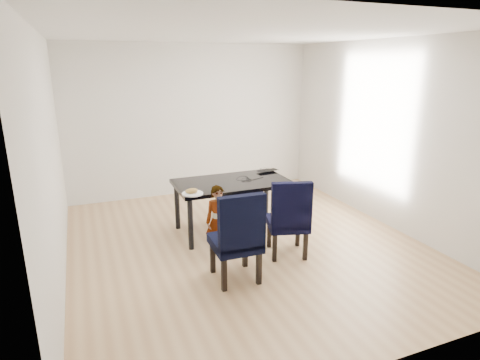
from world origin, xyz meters
name	(u,v)px	position (x,y,z in m)	size (l,w,h in m)	color
floor	(246,244)	(0.00, 0.00, -0.01)	(4.50, 5.00, 0.01)	tan
ceiling	(246,32)	(0.00, 0.00, 2.71)	(4.50, 5.00, 0.01)	white
wall_back	(193,121)	(0.00, 2.50, 1.35)	(4.50, 0.01, 2.70)	silver
wall_front	(384,212)	(0.00, -2.50, 1.35)	(4.50, 0.01, 2.70)	white
wall_left	(50,162)	(-2.25, 0.00, 1.35)	(0.01, 5.00, 2.70)	white
wall_right	(388,135)	(2.25, 0.00, 1.35)	(0.01, 5.00, 2.70)	silver
dining_table	(232,206)	(0.00, 0.50, 0.38)	(1.60, 0.90, 0.75)	black
chair_left	(235,235)	(-0.45, -0.77, 0.53)	(0.51, 0.53, 1.06)	black
chair_right	(287,216)	(0.38, -0.44, 0.51)	(0.49, 0.51, 1.01)	black
child	(219,221)	(-0.43, -0.15, 0.46)	(0.33, 0.22, 0.91)	orange
plate	(193,194)	(-0.67, 0.15, 0.76)	(0.27, 0.27, 0.02)	white
sandwich	(192,191)	(-0.69, 0.14, 0.80)	(0.17, 0.08, 0.07)	#AA813C
laptop	(266,170)	(0.68, 0.82, 0.76)	(0.34, 0.22, 0.03)	black
cable_tangle	(246,180)	(0.20, 0.45, 0.75)	(0.14, 0.14, 0.01)	black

